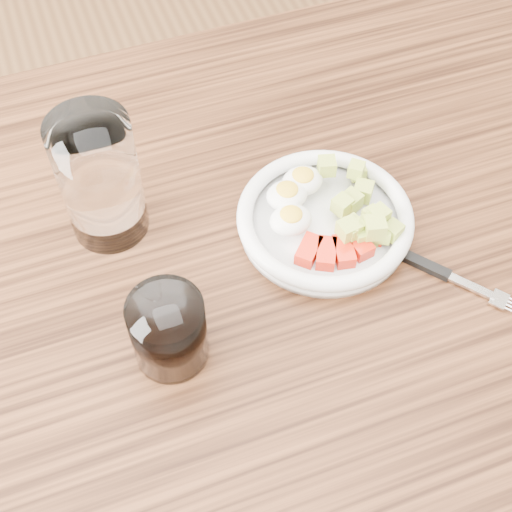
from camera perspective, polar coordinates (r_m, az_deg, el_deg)
The scene contains 6 objects.
ground at distance 1.51m, azimuth 0.51°, elevation -18.07°, with size 4.00×4.00×0.00m, color brown.
dining_table at distance 0.90m, azimuth 0.82°, elevation -5.16°, with size 1.50×0.90×0.77m.
bowl at distance 0.84m, azimuth 5.52°, elevation 3.07°, with size 0.21×0.21×0.05m.
fork at distance 0.84m, azimuth 13.99°, elevation -0.99°, with size 0.13×0.16×0.01m.
water_glass at distance 0.81m, azimuth -12.40°, elevation 6.05°, with size 0.09×0.09×0.16m, color white.
coffee_glass at distance 0.73m, azimuth -7.00°, elevation -5.98°, with size 0.08×0.08×0.09m.
Camera 1 is at (-0.17, -0.42, 1.44)m, focal length 50.00 mm.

